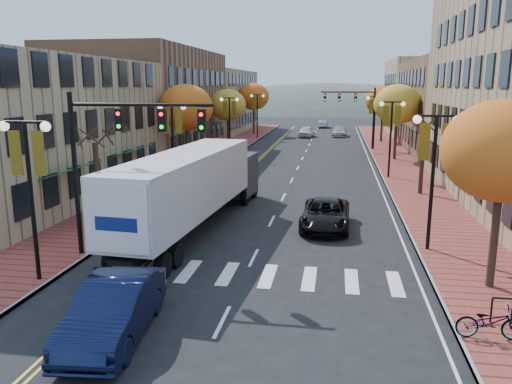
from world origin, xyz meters
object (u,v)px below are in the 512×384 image
at_px(semi_truck, 196,183).
at_px(bicycle, 490,322).
at_px(black_suv, 326,214).
at_px(navy_sedan, 114,310).

relative_size(semi_truck, bicycle, 8.69).
xyz_separation_m(semi_truck, black_suv, (6.55, 1.24, -1.67)).
bearing_deg(navy_sedan, black_suv, 59.91).
relative_size(navy_sedan, bicycle, 2.74).
distance_m(semi_truck, bicycle, 15.29).
bearing_deg(bicycle, semi_truck, 46.87).
bearing_deg(bicycle, navy_sedan, 94.98).
bearing_deg(semi_truck, bicycle, -36.53).
distance_m(semi_truck, black_suv, 6.87).
xyz_separation_m(semi_truck, navy_sedan, (0.73, -11.30, -1.54)).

